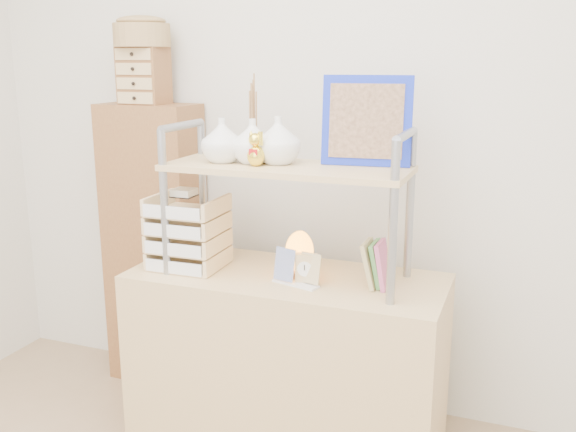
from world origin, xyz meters
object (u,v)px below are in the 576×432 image
object	(u,v)px
cabinet	(155,246)
salt_lamp	(299,253)
letter_tray	(186,236)
desk	(287,365)

from	to	relation	value
cabinet	salt_lamp	size ratio (longest dim) A/B	7.74
cabinet	salt_lamp	world-z (taller)	cabinet
salt_lamp	letter_tray	bearing A→B (deg)	-171.48
desk	cabinet	xyz separation A→B (m)	(-0.82, 0.37, 0.30)
cabinet	desk	bearing A→B (deg)	-22.94
desk	letter_tray	world-z (taller)	letter_tray
desk	salt_lamp	xyz separation A→B (m)	(0.05, 0.02, 0.46)
desk	letter_tray	distance (m)	0.64
cabinet	letter_tray	size ratio (longest dim) A/B	4.27
desk	salt_lamp	bearing A→B (deg)	17.98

